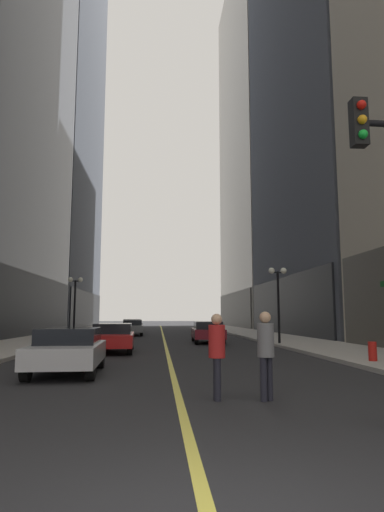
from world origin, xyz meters
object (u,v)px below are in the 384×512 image
at_px(car_grey, 132,327).
at_px(fire_hydrant_right, 373,353).
at_px(car_silver, 68,349).
at_px(pedestrian_in_red_jacket, 217,349).
at_px(street_lamp_right_mid, 278,288).
at_px(car_red, 113,337).
at_px(pedestrian_in_grey_suit, 266,348).
at_px(street_lamp_left_far, 75,293).
at_px(car_black, 133,325).
at_px(car_maroon, 208,331).

xyz_separation_m(car_grey, fire_hydrant_right, (9.53, -23.72, -0.32)).
bearing_deg(fire_hydrant_right, car_grey, 111.89).
relative_size(car_silver, car_grey, 0.84).
relative_size(pedestrian_in_red_jacket, street_lamp_right_mid, 0.39).
distance_m(car_red, street_lamp_right_mid, 10.01).
xyz_separation_m(car_silver, street_lamp_right_mid, (9.45, 11.38, 2.54)).
bearing_deg(pedestrian_in_grey_suit, street_lamp_left_far, 109.37).
height_order(street_lamp_right_mid, fire_hydrant_right, street_lamp_right_mid).
relative_size(car_black, pedestrian_in_grey_suit, 2.70).
bearing_deg(fire_hydrant_right, car_silver, -171.48).
bearing_deg(pedestrian_in_red_jacket, street_lamp_left_far, 107.29).
relative_size(car_red, pedestrian_in_red_jacket, 2.73).
xyz_separation_m(car_black, pedestrian_in_red_jacket, (3.82, -36.95, 0.29)).
bearing_deg(street_lamp_right_mid, car_black, 113.94).
height_order(car_silver, car_red, same).
bearing_deg(street_lamp_right_mid, pedestrian_in_red_jacket, -109.83).
bearing_deg(car_red, car_maroon, 52.06).
xyz_separation_m(street_lamp_right_mid, fire_hydrant_right, (0.50, -9.89, -2.86)).
relative_size(car_maroon, street_lamp_left_far, 1.05).
bearing_deg(pedestrian_in_grey_suit, car_red, 109.51).
bearing_deg(car_silver, car_maroon, 68.22).
bearing_deg(pedestrian_in_red_jacket, car_silver, 131.76).
bearing_deg(car_maroon, pedestrian_in_grey_suit, -92.79).
bearing_deg(pedestrian_in_red_jacket, pedestrian_in_grey_suit, -8.33).
bearing_deg(pedestrian_in_red_jacket, car_red, 105.44).
height_order(car_silver, pedestrian_in_grey_suit, pedestrian_in_grey_suit).
distance_m(car_grey, street_lamp_right_mid, 16.72).
bearing_deg(car_silver, car_red, 86.06).
height_order(car_silver, pedestrian_in_red_jacket, pedestrian_in_red_jacket).
height_order(car_silver, fire_hydrant_right, car_silver).
bearing_deg(pedestrian_in_grey_suit, car_maroon, 87.21).
distance_m(car_silver, street_lamp_left_far, 19.20).
distance_m(car_maroon, street_lamp_right_mid, 5.37).
relative_size(car_maroon, car_grey, 0.96).
xyz_separation_m(car_red, street_lamp_left_far, (-3.87, 11.11, 2.54)).
relative_size(street_lamp_right_mid, fire_hydrant_right, 5.54).
distance_m(street_lamp_left_far, street_lamp_right_mid, 14.76).
height_order(car_black, fire_hydrant_right, car_black).
relative_size(car_red, car_maroon, 1.01).
bearing_deg(pedestrian_in_grey_suit, car_silver, 137.36).
xyz_separation_m(car_maroon, car_grey, (-5.28, 10.95, -0.00)).
bearing_deg(car_black, car_grey, -86.75).
bearing_deg(car_black, street_lamp_left_far, -103.48).
bearing_deg(street_lamp_left_far, car_red, -70.78).
bearing_deg(pedestrian_in_red_jacket, fire_hydrant_right, 43.16).
height_order(car_silver, car_grey, same).
relative_size(car_silver, car_red, 0.87).
bearing_deg(car_silver, pedestrian_in_red_jacket, -48.24).
bearing_deg(street_lamp_left_far, car_grey, 59.82).
relative_size(car_maroon, car_black, 0.98).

